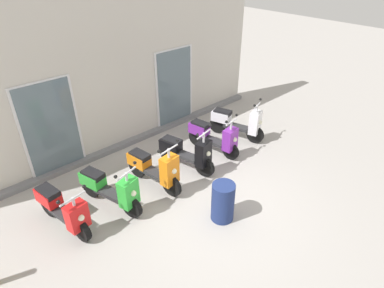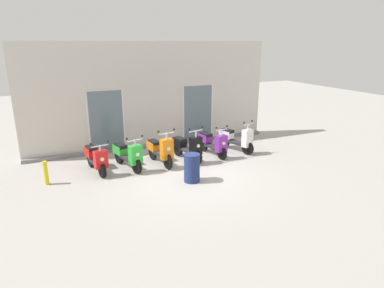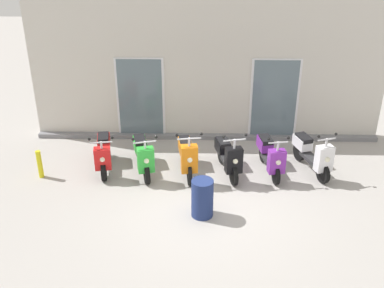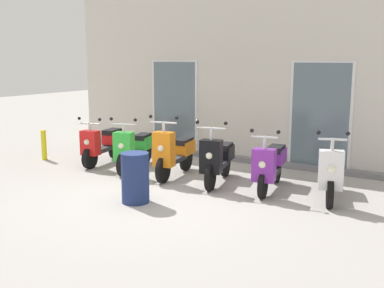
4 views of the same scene
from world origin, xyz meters
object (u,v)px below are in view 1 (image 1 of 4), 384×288
at_px(scooter_green, 110,189).
at_px(scooter_black, 187,152).
at_px(trash_bin, 223,202).
at_px(scooter_purple, 214,136).
at_px(scooter_white, 238,122).
at_px(scooter_orange, 154,168).
at_px(scooter_red, 63,209).

distance_m(scooter_green, scooter_black, 2.05).
height_order(scooter_black, trash_bin, scooter_black).
relative_size(scooter_black, scooter_purple, 1.02).
height_order(scooter_green, scooter_black, scooter_black).
bearing_deg(scooter_white, scooter_purple, -175.93).
bearing_deg(trash_bin, scooter_orange, 102.31).
height_order(scooter_black, scooter_white, scooter_black).
bearing_deg(scooter_red, scooter_purple, -0.78).
bearing_deg(scooter_green, scooter_red, 174.50).
relative_size(scooter_red, scooter_green, 0.95).
height_order(scooter_red, scooter_white, scooter_white).
relative_size(scooter_red, trash_bin, 1.83).
bearing_deg(scooter_white, scooter_green, -178.44).
bearing_deg(scooter_purple, scooter_green, -179.28).
height_order(scooter_green, scooter_purple, scooter_purple).
xyz_separation_m(scooter_red, scooter_orange, (2.05, -0.17, 0.05)).
bearing_deg(trash_bin, scooter_purple, 48.52).
distance_m(scooter_black, scooter_white, 2.05).
distance_m(scooter_green, scooter_orange, 1.07).
xyz_separation_m(scooter_green, scooter_orange, (1.07, -0.07, 0.04)).
distance_m(scooter_red, scooter_purple, 4.05).
distance_m(scooter_orange, scooter_white, 3.03).
distance_m(scooter_green, trash_bin, 2.31).
height_order(scooter_orange, scooter_white, scooter_orange).
relative_size(scooter_red, scooter_purple, 0.98).
relative_size(scooter_orange, scooter_white, 1.02).
relative_size(scooter_white, trash_bin, 1.88).
bearing_deg(scooter_red, scooter_white, 0.20).
relative_size(scooter_green, scooter_white, 1.02).
distance_m(scooter_red, scooter_orange, 2.05).
xyz_separation_m(scooter_black, trash_bin, (-0.60, -1.75, -0.06)).
height_order(scooter_orange, scooter_purple, scooter_orange).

